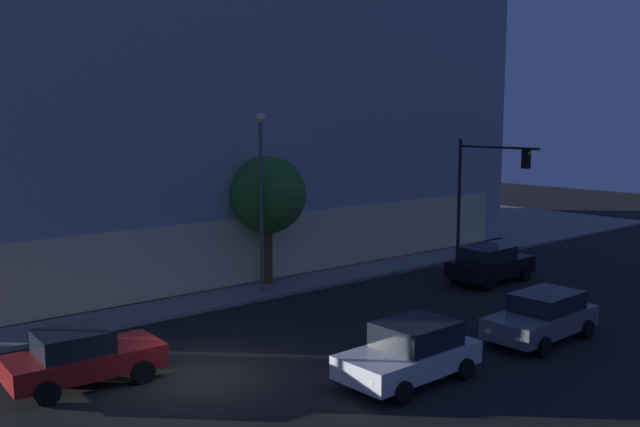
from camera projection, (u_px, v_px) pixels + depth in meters
name	position (u px, v px, depth m)	size (l,w,h in m)	color
ground_plane	(201.00, 376.00, 19.69)	(120.00, 120.00, 0.00)	black
modern_building	(183.00, 74.00, 39.24)	(31.67, 21.91, 20.03)	#4C4C51
traffic_light_far_corner	(483.00, 179.00, 34.91)	(0.62, 5.06, 6.22)	black
street_lamp_sidewalk	(261.00, 180.00, 28.15)	(0.44, 0.44, 7.47)	#585858
sidewalk_tree	(268.00, 195.00, 30.00)	(3.39, 3.39, 5.63)	brown
car_red	(82.00, 356.00, 19.01)	(4.24, 2.25, 1.58)	maroon
car_white	(411.00, 351.00, 19.33)	(4.26, 2.27, 1.65)	silver
car_grey	(542.00, 316.00, 22.91)	(4.50, 2.20, 1.59)	slate
car_black	(490.00, 263.00, 31.15)	(4.34, 2.17, 1.67)	black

